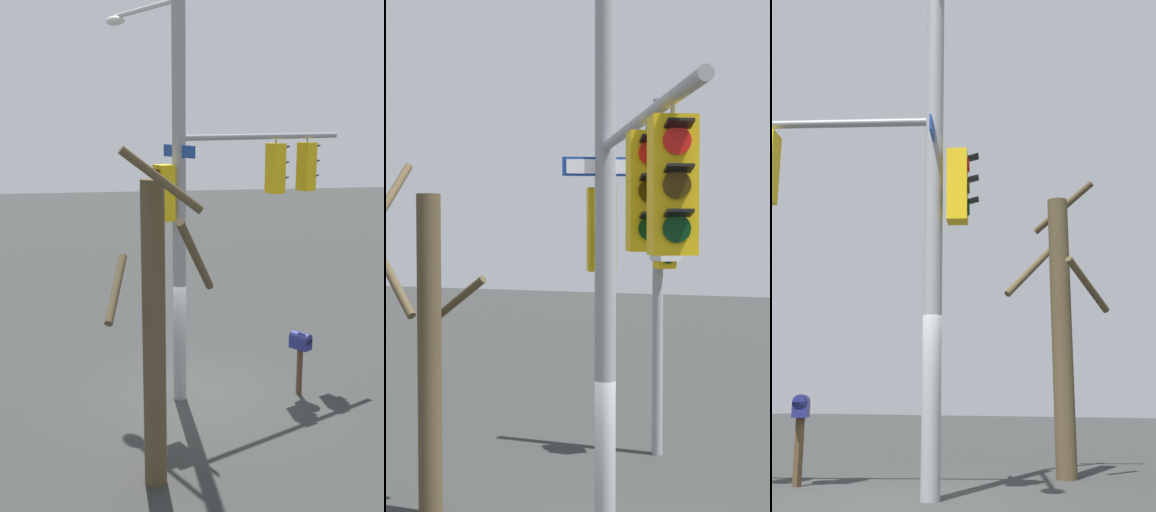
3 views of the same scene
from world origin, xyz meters
TOP-DOWN VIEW (x-y plane):
  - main_signal_pole_assembly at (-0.32, 0.29)m, footprint 3.08×5.41m
  - secondary_pole_assembly at (0.51, -5.29)m, footprint 0.65×0.74m
  - bare_tree_behind_pole at (3.22, -1.18)m, footprint 1.76×1.79m

SIDE VIEW (x-z plane):
  - bare_tree_behind_pole at x=3.22m, z-range -0.10..5.40m
  - secondary_pole_assembly at x=0.51m, z-range 0.38..7.33m
  - main_signal_pole_assembly at x=-0.32m, z-range 0.43..8.97m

